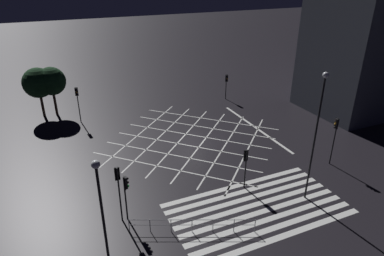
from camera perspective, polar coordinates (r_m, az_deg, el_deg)
The scene contains 13 objects.
ground_plane at distance 35.59m, azimuth -0.00°, elevation -2.08°, with size 200.00×200.00×0.00m, color black.
road_markings at distance 29.87m, azimuth 6.66°, elevation -8.07°, with size 19.76×25.41×0.01m.
traffic_light_ne_cross at distance 46.29m, azimuth 5.78°, elevation 7.67°, with size 0.36×0.39×3.45m.
traffic_light_sw_cross at distance 23.92m, azimuth -12.21°, elevation -8.97°, with size 0.36×0.39×4.35m.
traffic_light_sw_main at distance 24.22m, azimuth -10.94°, elevation -9.96°, with size 0.39×0.36×3.55m.
traffic_light_nw_cross at distance 40.67m, azimuth -18.55°, elevation 4.80°, with size 0.36×0.39×4.24m.
traffic_light_median_south at distance 27.44m, azimuth 8.89°, elevation -5.40°, with size 0.36×0.39×3.46m.
traffic_light_se_main at distance 32.47m, azimuth 22.72°, elevation -0.61°, with size 0.39×0.36×4.56m.
street_lamp_east at distance 17.85m, azimuth -14.70°, elevation -13.61°, with size 0.42×0.42×8.37m.
street_lamp_west at distance 25.68m, azimuth 20.12°, elevation 0.44°, with size 0.41×0.41×10.08m.
street_tree_near at distance 43.71m, azimuth -22.40°, elevation 7.20°, with size 3.34×3.34×5.89m.
street_tree_far at distance 43.83m, azimuth -24.28°, elevation 6.86°, with size 3.53×3.53×5.94m.
pedestrian_railing at distance 23.88m, azimuth -0.00°, elevation -15.69°, with size 7.82×3.49×1.05m.
Camera 1 is at (-12.81, -28.92, 16.30)m, focal length 32.00 mm.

